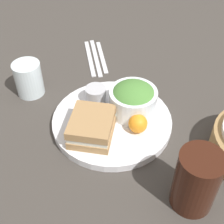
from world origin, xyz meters
name	(u,v)px	position (x,y,z in m)	size (l,w,h in m)	color
ground_plane	(112,124)	(0.00, 0.00, 0.00)	(4.00, 4.00, 0.00)	#3D3833
plate	(112,121)	(0.00, 0.00, 0.01)	(0.27, 0.27, 0.02)	silver
sandwich	(92,127)	(0.06, -0.03, 0.04)	(0.12, 0.10, 0.05)	#A37A4C
salad_bowl	(133,99)	(-0.04, 0.04, 0.06)	(0.11, 0.11, 0.07)	white
dressing_cup	(96,95)	(-0.04, -0.06, 0.04)	(0.05, 0.05, 0.04)	#B7B7BC
orange_wedge	(138,124)	(0.02, 0.06, 0.04)	(0.04, 0.04, 0.04)	orange
drink_glass	(196,181)	(0.14, 0.20, 0.06)	(0.08, 0.08, 0.13)	#38190F
fork	(90,58)	(-0.24, -0.15, 0.00)	(0.18, 0.01, 0.01)	silver
knife	(96,57)	(-0.25, -0.13, 0.00)	(0.19, 0.01, 0.01)	silver
spoon	(102,57)	(-0.25, -0.11, 0.00)	(0.17, 0.01, 0.01)	silver
water_glass	(29,79)	(-0.05, -0.23, 0.04)	(0.07, 0.07, 0.09)	silver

